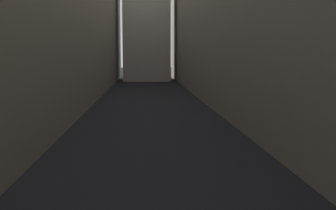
% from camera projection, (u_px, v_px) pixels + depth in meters
% --- Properties ---
extents(ground_plane, '(264.00, 264.00, 0.00)m').
position_uv_depth(ground_plane, '(151.00, 110.00, 37.53)').
color(ground_plane, black).
extents(building_block_right, '(13.36, 108.00, 19.21)m').
position_uv_depth(building_block_right, '(282.00, 2.00, 39.09)').
color(building_block_right, gray).
rests_on(building_block_right, ground).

